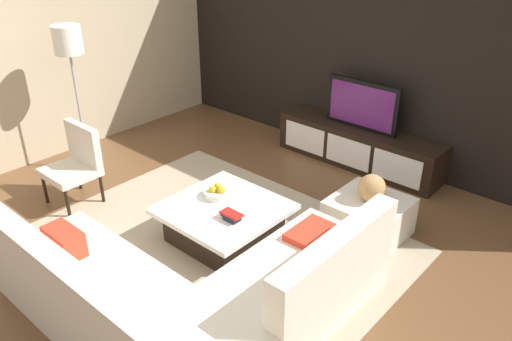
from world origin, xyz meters
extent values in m
plane|color=brown|center=(0.00, 0.00, 0.00)|extent=(14.00, 14.00, 0.00)
cube|color=black|center=(0.00, 2.70, 1.40)|extent=(6.40, 0.12, 2.80)
cube|color=#C6B28E|center=(-3.20, 0.20, 1.40)|extent=(0.12, 5.20, 2.80)
cube|color=tan|center=(-0.10, 0.00, 0.01)|extent=(3.41, 2.65, 0.01)
cube|color=black|center=(0.00, 2.40, 0.25)|extent=(2.15, 0.47, 0.50)
cube|color=white|center=(-0.66, 2.16, 0.25)|extent=(0.61, 0.01, 0.35)
cube|color=white|center=(0.00, 2.16, 0.25)|extent=(0.61, 0.01, 0.35)
cube|color=white|center=(0.66, 2.16, 0.25)|extent=(0.61, 0.01, 0.35)
cube|color=black|center=(0.00, 2.40, 0.80)|extent=(0.96, 0.05, 0.60)
cube|color=#591E66|center=(0.00, 2.37, 0.80)|extent=(0.86, 0.01, 0.50)
cube|color=beige|center=(0.20, -1.30, 0.21)|extent=(2.43, 0.85, 0.41)
cube|color=beige|center=(0.20, -1.64, 0.62)|extent=(2.43, 0.18, 0.42)
cube|color=beige|center=(0.99, -0.14, 0.21)|extent=(0.85, 1.47, 0.41)
cube|color=beige|center=(1.32, -0.14, 0.62)|extent=(0.18, 1.47, 0.42)
cube|color=red|center=(-0.53, -1.30, 0.52)|extent=(0.36, 0.20, 0.22)
cube|color=red|center=(0.99, 0.23, 0.44)|extent=(0.60, 0.44, 0.06)
cube|color=black|center=(-0.10, 0.10, 0.17)|extent=(0.85, 0.84, 0.33)
cube|color=white|center=(-0.10, 0.10, 0.35)|extent=(1.06, 1.05, 0.05)
cylinder|color=black|center=(-2.09, -0.70, 0.19)|extent=(0.04, 0.04, 0.38)
cylinder|color=black|center=(-1.62, -0.70, 0.19)|extent=(0.04, 0.04, 0.38)
cylinder|color=black|center=(-2.09, -0.28, 0.19)|extent=(0.04, 0.04, 0.38)
cylinder|color=black|center=(-1.62, -0.28, 0.19)|extent=(0.04, 0.04, 0.38)
cube|color=beige|center=(-1.85, -0.49, 0.38)|extent=(0.55, 0.50, 0.08)
cube|color=beige|center=(-1.85, -0.28, 0.65)|extent=(0.55, 0.08, 0.45)
cylinder|color=#A5A5AA|center=(-2.52, 0.10, 0.01)|extent=(0.28, 0.28, 0.02)
cylinder|color=#A5A5AA|center=(-2.52, 0.10, 0.73)|extent=(0.03, 0.03, 1.42)
cylinder|color=white|center=(-2.52, 0.10, 1.60)|extent=(0.33, 0.33, 0.32)
cube|color=beige|center=(0.91, 1.10, 0.20)|extent=(0.70, 0.70, 0.40)
cylinder|color=silver|center=(-0.28, 0.20, 0.42)|extent=(0.28, 0.28, 0.07)
sphere|color=gold|center=(-0.23, 0.20, 0.47)|extent=(0.09, 0.09, 0.09)
sphere|color=gold|center=(-0.32, 0.24, 0.46)|extent=(0.07, 0.07, 0.07)
sphere|color=gold|center=(-0.30, 0.15, 0.47)|extent=(0.08, 0.08, 0.08)
sphere|color=#AD8451|center=(0.91, 1.10, 0.54)|extent=(0.27, 0.27, 0.27)
cube|color=#1E232D|center=(0.12, -0.02, 0.40)|extent=(0.14, 0.11, 0.03)
cube|color=#1E232D|center=(0.11, -0.01, 0.42)|extent=(0.17, 0.11, 0.03)
cube|color=maroon|center=(0.12, -0.02, 0.45)|extent=(0.21, 0.12, 0.02)
camera|label=1|loc=(2.88, -2.81, 2.94)|focal=35.69mm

